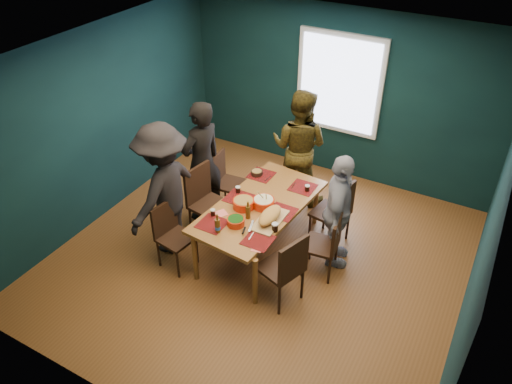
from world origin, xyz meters
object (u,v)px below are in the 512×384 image
chair_right_mid (328,242)px  bowl_herbs (236,221)px  person_near_left (164,190)px  person_far_left (202,162)px  dining_table (260,209)px  chair_left_far (224,178)px  chair_right_near (286,266)px  chair_left_mid (204,197)px  chair_right_far (337,210)px  cutting_board (270,217)px  chair_left_near (171,231)px  bowl_dumpling (264,202)px  person_back (299,147)px  bowl_salad (244,203)px  person_right (338,212)px

chair_right_mid → bowl_herbs: bearing=-161.8°
person_near_left → person_far_left: bearing=179.6°
dining_table → person_near_left: person_near_left is taller
dining_table → chair_left_far: 1.10m
chair_right_near → bowl_herbs: (-0.78, 0.20, 0.21)m
chair_right_mid → person_far_left: size_ratio=0.49×
chair_left_mid → person_near_left: person_near_left is taller
dining_table → chair_right_far: size_ratio=2.07×
chair_left_far → cutting_board: chair_left_far is taller
chair_left_near → person_far_left: (-0.21, 1.05, 0.39)m
chair_left_near → person_near_left: size_ratio=0.49×
chair_right_far → person_near_left: person_near_left is taller
bowl_herbs → chair_right_near: bearing=-14.5°
chair_right_mid → bowl_dumpling: size_ratio=3.22×
chair_right_mid → bowl_herbs: size_ratio=4.10×
chair_left_far → person_back: (0.83, 0.76, 0.37)m
bowl_dumpling → cutting_board: bowl_dumpling is taller
person_back → person_near_left: person_near_left is taller
chair_right_far → bowl_salad: 1.25m
person_far_left → person_right: (2.02, -0.01, -0.12)m
chair_right_far → person_back: bearing=149.8°
person_far_left → cutting_board: person_far_left is taller
chair_left_mid → bowl_salad: chair_left_mid is taller
bowl_herbs → chair_left_mid: bearing=149.8°
chair_right_far → chair_right_mid: chair_right_far is taller
chair_right_near → bowl_salad: size_ratio=3.59×
chair_left_near → bowl_salad: 0.98m
bowl_salad → bowl_dumpling: 0.25m
chair_left_far → person_back: 1.18m
cutting_board → chair_left_mid: bearing=169.1°
chair_right_mid → chair_left_near: bearing=-164.5°
chair_left_mid → person_right: (1.78, 0.31, 0.19)m
person_far_left → bowl_dumpling: size_ratio=6.53×
chair_left_far → person_far_left: 0.52m
dining_table → person_far_left: (-1.06, 0.28, 0.24)m
chair_left_far → chair_right_far: size_ratio=0.92×
dining_table → person_far_left: bearing=170.6°
person_near_left → bowl_salad: person_near_left is taller
chair_left_far → bowl_salad: chair_left_far is taller
bowl_dumpling → person_near_left: bearing=-155.4°
dining_table → person_near_left: (-1.09, -0.53, 0.26)m
bowl_salad → bowl_dumpling: size_ratio=0.99×
chair_left_mid → person_near_left: 0.64m
chair_left_mid → chair_right_far: size_ratio=1.07×
chair_left_far → bowl_herbs: (0.85, -1.09, 0.26)m
chair_right_mid → person_far_left: 2.08m
chair_left_near → person_near_left: 0.52m
chair_left_mid → bowl_herbs: bearing=-21.0°
person_right → chair_right_mid: bearing=164.5°
chair_right_mid → chair_left_far: bearing=154.9°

